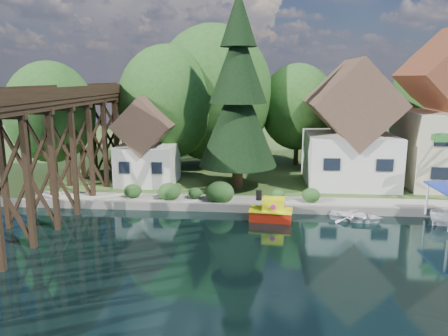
{
  "coord_description": "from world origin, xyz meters",
  "views": [
    {
      "loc": [
        -1.06,
        -23.43,
        9.95
      ],
      "look_at": [
        -3.44,
        6.0,
        3.77
      ],
      "focal_mm": 35.0,
      "sensor_mm": 36.0,
      "label": 1
    }
  ],
  "objects": [
    {
      "name": "shrubs",
      "position": [
        -4.6,
        9.26,
        1.23
      ],
      "size": [
        15.76,
        2.47,
        1.7
      ],
      "color": "#1C4217",
      "rests_on": "bank"
    },
    {
      "name": "trestle_bridge",
      "position": [
        -16.0,
        5.17,
        5.35
      ],
      "size": [
        4.12,
        44.18,
        9.3
      ],
      "color": "black",
      "rests_on": "ground"
    },
    {
      "name": "bg_trees",
      "position": [
        1.0,
        21.25,
        7.29
      ],
      "size": [
        49.9,
        13.3,
        10.57
      ],
      "color": "#382314",
      "rests_on": "bank"
    },
    {
      "name": "house_left",
      "position": [
        7.0,
        16.0,
        5.14
      ],
      "size": [
        7.64,
        8.64,
        11.02
      ],
      "color": "silver",
      "rests_on": "bank"
    },
    {
      "name": "shed",
      "position": [
        -11.0,
        14.5,
        3.83
      ],
      "size": [
        5.09,
        5.4,
        7.85
      ],
      "color": "silver",
      "rests_on": "bank"
    },
    {
      "name": "promenade",
      "position": [
        6.0,
        9.3,
        0.53
      ],
      "size": [
        50.0,
        2.6,
        0.06
      ],
      "primitive_type": "cube",
      "color": "gray",
      "rests_on": "bank"
    },
    {
      "name": "boat_white_a",
      "position": [
        5.86,
        6.71,
        0.38
      ],
      "size": [
        4.27,
        3.57,
        0.76
      ],
      "primitive_type": "imported",
      "rotation": [
        0.0,
        0.0,
        1.27
      ],
      "color": "white",
      "rests_on": "ground"
    },
    {
      "name": "seawall",
      "position": [
        4.0,
        8.0,
        0.31
      ],
      "size": [
        60.0,
        0.4,
        0.62
      ],
      "primitive_type": "cube",
      "color": "slate",
      "rests_on": "ground"
    },
    {
      "name": "tugboat",
      "position": [
        -0.1,
        6.22,
        0.65
      ],
      "size": [
        3.15,
        1.97,
        2.16
      ],
      "color": "#AA1C0B",
      "rests_on": "ground"
    },
    {
      "name": "bank",
      "position": [
        0.0,
        34.0,
        0.25
      ],
      "size": [
        140.0,
        52.0,
        0.5
      ],
      "primitive_type": "cube",
      "color": "#2F4E1F",
      "rests_on": "ground"
    },
    {
      "name": "ground",
      "position": [
        0.0,
        0.0,
        0.0
      ],
      "size": [
        140.0,
        140.0,
        0.0
      ],
      "primitive_type": "plane",
      "color": "black",
      "rests_on": "ground"
    },
    {
      "name": "conifer",
      "position": [
        -2.85,
        13.27,
        8.39
      ],
      "size": [
        6.65,
        6.65,
        16.38
      ],
      "color": "#382314",
      "rests_on": "bank"
    }
  ]
}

